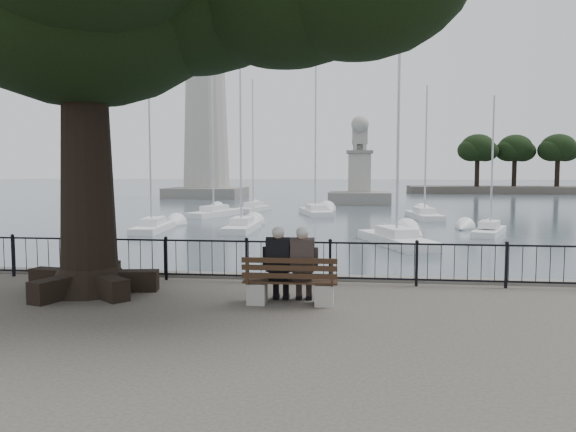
# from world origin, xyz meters

# --- Properties ---
(harbor) EXTENTS (260.00, 260.00, 1.20)m
(harbor) POSITION_xyz_m (0.00, 3.00, -0.50)
(harbor) COLOR #65625D
(harbor) RESTS_ON ground
(railing) EXTENTS (22.06, 0.06, 1.00)m
(railing) POSITION_xyz_m (0.00, 2.50, 0.56)
(railing) COLOR black
(railing) RESTS_ON ground
(bench) EXTENTS (1.88, 0.59, 0.99)m
(bench) POSITION_xyz_m (0.30, 0.36, 0.35)
(bench) COLOR gray
(bench) RESTS_ON ground
(person_left) EXTENTS (0.46, 0.78, 1.57)m
(person_left) POSITION_xyz_m (0.06, 0.46, 0.72)
(person_left) COLOR black
(person_left) RESTS_ON ground
(person_right) EXTENTS (0.46, 0.78, 1.57)m
(person_right) POSITION_xyz_m (0.54, 0.47, 0.72)
(person_right) COLOR black
(person_right) RESTS_ON ground
(lighthouse) EXTENTS (9.58, 9.58, 29.46)m
(lighthouse) POSITION_xyz_m (-18.00, 62.00, 11.37)
(lighthouse) COLOR #65625D
(lighthouse) RESTS_ON ground
(lion_monument) EXTENTS (6.45, 6.45, 9.40)m
(lion_monument) POSITION_xyz_m (2.00, 49.92, 1.39)
(lion_monument) COLOR #65625D
(lion_monument) RESTS_ON ground
(sailboat_a) EXTENTS (1.81, 5.28, 9.86)m
(sailboat_a) POSITION_xyz_m (-10.46, 21.66, -0.70)
(sailboat_a) COLOR silver
(sailboat_a) RESTS_ON ground
(sailboat_b) EXTENTS (1.51, 5.36, 11.91)m
(sailboat_b) POSITION_xyz_m (-5.20, 22.55, -0.65)
(sailboat_b) COLOR silver
(sailboat_b) RESTS_ON ground
(sailboat_c) EXTENTS (3.71, 6.39, 12.56)m
(sailboat_c) POSITION_xyz_m (3.59, 17.28, -0.66)
(sailboat_c) COLOR silver
(sailboat_c) RESTS_ON ground
(sailboat_d) EXTENTS (2.86, 4.76, 7.92)m
(sailboat_d) POSITION_xyz_m (9.14, 22.14, -0.73)
(sailboat_d) COLOR silver
(sailboat_d) RESTS_ON ground
(sailboat_e) EXTENTS (3.54, 6.24, 13.43)m
(sailboat_e) POSITION_xyz_m (-9.50, 32.72, -0.63)
(sailboat_e) COLOR silver
(sailboat_e) RESTS_ON ground
(sailboat_f) EXTENTS (3.28, 6.32, 13.20)m
(sailboat_f) POSITION_xyz_m (-1.63, 34.91, -0.64)
(sailboat_f) COLOR silver
(sailboat_f) RESTS_ON ground
(sailboat_g) EXTENTS (2.40, 6.10, 10.08)m
(sailboat_g) POSITION_xyz_m (6.74, 32.41, -0.71)
(sailboat_g) COLOR silver
(sailboat_g) RESTS_ON ground
(sailboat_h) EXTENTS (2.57, 5.29, 11.75)m
(sailboat_h) POSITION_xyz_m (-7.43, 38.66, -0.65)
(sailboat_h) COLOR silver
(sailboat_h) RESTS_ON ground
(far_shore) EXTENTS (30.00, 8.60, 9.18)m
(far_shore) POSITION_xyz_m (25.54, 79.46, 3.00)
(far_shore) COLOR #403B35
(far_shore) RESTS_ON ground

